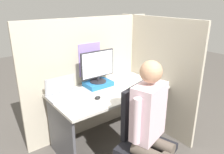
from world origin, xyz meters
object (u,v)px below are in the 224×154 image
office_chair (141,136)px  laptop (63,93)px  monitor (98,66)px  stapler (150,79)px  person (151,122)px  paper_box (98,84)px  carrot_toy (134,90)px

office_chair → laptop: bearing=113.9°
monitor → laptop: (-0.51, -0.03, -0.22)m
stapler → person: (-0.82, -0.80, 0.01)m
paper_box → stapler: bearing=-22.7°
laptop → stapler: (1.18, -0.26, -0.02)m
office_chair → stapler: bearing=39.6°
paper_box → carrot_toy: bearing=-60.1°
stapler → carrot_toy: (-0.43, -0.14, -0.00)m
paper_box → stapler: 0.72m
monitor → carrot_toy: bearing=-60.3°
stapler → carrot_toy: bearing=-161.6°
monitor → laptop: bearing=-177.1°
monitor → office_chair: size_ratio=0.48×
paper_box → laptop: (-0.51, -0.02, 0.02)m
stapler → carrot_toy: 0.45m
monitor → laptop: size_ratio=1.32×
paper_box → laptop: 0.51m
stapler → person: size_ratio=0.12×
paper_box → office_chair: 0.96m
paper_box → person: 1.09m
stapler → laptop: bearing=167.7°
laptop → monitor: bearing=2.9°
office_chair → person: 0.30m
paper_box → laptop: laptop is taller
paper_box → laptop: bearing=-177.4°
monitor → person: bearing=-98.2°
laptop → person: person is taller
monitor → carrot_toy: monitor is taller
paper_box → stapler: paper_box is taller
office_chair → person: person is taller
carrot_toy → person: 0.76m
paper_box → stapler: size_ratio=2.13×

